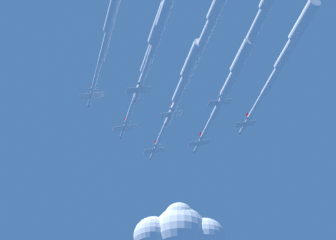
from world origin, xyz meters
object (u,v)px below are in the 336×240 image
object	(u,v)px
jet_port_mid	(207,32)
jet_starboard_mid	(113,11)
jet_lead	(182,86)
jet_starboard_outer	(166,6)
jet_port_inner	(150,54)
jet_port_outer	(287,51)
jet_trail_port	(259,22)
jet_starboard_inner	(231,81)

from	to	relation	value
jet_port_mid	jet_starboard_mid	bearing A→B (deg)	6.43
jet_lead	jet_starboard_outer	world-z (taller)	jet_lead
jet_port_mid	jet_starboard_outer	distance (m)	16.18
jet_port_inner	jet_port_outer	bearing A→B (deg)	174.09
jet_lead	jet_starboard_outer	distance (m)	34.80
jet_port_outer	jet_trail_port	size ratio (longest dim) A/B	1.01
jet_trail_port	jet_port_outer	bearing A→B (deg)	-134.23
jet_lead	jet_starboard_inner	distance (m)	15.81
jet_port_inner	jet_starboard_inner	size ratio (longest dim) A/B	1.09
jet_lead	jet_starboard_inner	world-z (taller)	jet_lead
jet_lead	jet_starboard_inner	xyz separation A→B (m)	(-14.51, 6.00, -1.91)
jet_starboard_inner	jet_port_outer	distance (m)	19.66
jet_port_mid	jet_starboard_mid	distance (m)	27.83
jet_port_mid	jet_lead	bearing A→B (deg)	-80.52
jet_starboard_mid	jet_starboard_outer	xyz separation A→B (m)	(-14.65, 6.44, -3.74)
jet_starboard_outer	jet_trail_port	world-z (taller)	jet_trail_port
jet_port_outer	jet_starboard_outer	world-z (taller)	jet_port_outer
jet_lead	jet_starboard_mid	size ratio (longest dim) A/B	0.96
jet_port_mid	jet_trail_port	xyz separation A→B (m)	(-13.76, 6.28, -0.70)
jet_lead	jet_starboard_mid	bearing A→B (deg)	48.99
jet_port_inner	jet_starboard_inner	xyz separation A→B (m)	(-26.06, -7.58, -0.95)
jet_lead	jet_trail_port	xyz separation A→B (m)	(-17.77, 30.29, -1.24)
jet_starboard_inner	jet_port_mid	xyz separation A→B (m)	(10.50, 18.00, 1.36)
jet_lead	jet_port_mid	xyz separation A→B (m)	(-4.01, 24.00, -0.54)
jet_starboard_mid	jet_starboard_outer	size ratio (longest dim) A/B	1.06
jet_lead	jet_port_mid	size ratio (longest dim) A/B	0.94
jet_starboard_outer	jet_port_outer	bearing A→B (deg)	-157.97
jet_port_mid	jet_starboard_outer	xyz separation A→B (m)	(12.94, 9.56, -1.76)
jet_starboard_mid	jet_starboard_inner	bearing A→B (deg)	-151.00
jet_port_inner	jet_trail_port	world-z (taller)	jet_port_inner
jet_port_mid	jet_starboard_outer	size ratio (longest dim) A/B	1.08
jet_port_inner	jet_port_mid	bearing A→B (deg)	146.17
jet_lead	jet_port_inner	xyz separation A→B (m)	(11.55, 13.58, -0.96)
jet_starboard_mid	jet_trail_port	distance (m)	41.56
jet_starboard_inner	jet_port_outer	bearing A→B (deg)	142.33
jet_trail_port	jet_starboard_outer	bearing A→B (deg)	6.99
jet_starboard_inner	jet_port_outer	world-z (taller)	jet_port_outer
jet_port_mid	jet_port_outer	world-z (taller)	jet_port_outer
jet_port_outer	jet_lead	bearing A→B (deg)	-30.88
jet_starboard_inner	jet_starboard_outer	world-z (taller)	jet_starboard_inner
jet_lead	jet_port_mid	world-z (taller)	jet_lead
jet_lead	jet_port_outer	world-z (taller)	jet_port_outer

